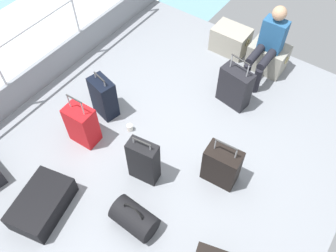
{
  "coord_description": "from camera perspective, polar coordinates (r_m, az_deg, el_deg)",
  "views": [
    {
      "loc": [
        1.49,
        -2.11,
        3.83
      ],
      "look_at": [
        -0.09,
        0.11,
        0.25
      ],
      "focal_mm": 37.39,
      "sensor_mm": 36.0,
      "label": 1
    }
  ],
  "objects": [
    {
      "name": "suitcase_6",
      "position": [
        4.19,
        8.73,
        -6.39
      ],
      "size": [
        0.43,
        0.28,
        0.72
      ],
      "color": "black",
      "rests_on": "ground_plane"
    },
    {
      "name": "cargo_crate_1",
      "position": [
        5.68,
        15.93,
        10.76
      ],
      "size": [
        0.59,
        0.4,
        0.42
      ],
      "color": "gray",
      "rests_on": "ground_plane"
    },
    {
      "name": "cargo_crate_0",
      "position": [
        5.88,
        10.16,
        13.68
      ],
      "size": [
        0.6,
        0.41,
        0.41
      ],
      "color": "#9E9989",
      "rests_on": "ground_plane"
    },
    {
      "name": "suitcase_5",
      "position": [
        4.97,
        10.85,
        6.27
      ],
      "size": [
        0.47,
        0.29,
        0.81
      ],
      "color": "black",
      "rests_on": "ground_plane"
    },
    {
      "name": "paper_cup",
      "position": [
        4.77,
        -6.24,
        -0.26
      ],
      "size": [
        0.08,
        0.08,
        0.1
      ],
      "primitive_type": "cylinder",
      "color": "white",
      "rests_on": "ground_plane"
    },
    {
      "name": "duffel_bag",
      "position": [
        3.99,
        -5.51,
        -14.73
      ],
      "size": [
        0.51,
        0.32,
        0.45
      ],
      "color": "black",
      "rests_on": "ground_plane"
    },
    {
      "name": "sea_wake",
      "position": [
        6.91,
        -25.48,
        9.85
      ],
      "size": [
        12.0,
        12.0,
        0.01
      ],
      "color": "#6B99A8",
      "rests_on": "ground_plane"
    },
    {
      "name": "ground_plane",
      "position": [
        4.65,
        0.08,
        -3.51
      ],
      "size": [
        4.4,
        5.2,
        0.06
      ],
      "primitive_type": "cube",
      "color": "gray"
    },
    {
      "name": "passenger_seated",
      "position": [
        5.3,
        15.99,
        12.79
      ],
      "size": [
        0.34,
        0.66,
        1.12
      ],
      "color": "#26598C",
      "rests_on": "ground_plane"
    },
    {
      "name": "suitcase_4",
      "position": [
        4.32,
        -19.84,
        -11.83
      ],
      "size": [
        0.62,
        0.82,
        0.27
      ],
      "color": "black",
      "rests_on": "ground_plane"
    },
    {
      "name": "suitcase_3",
      "position": [
        4.13,
        -4.0,
        -5.75
      ],
      "size": [
        0.38,
        0.23,
        0.74
      ],
      "color": "black",
      "rests_on": "ground_plane"
    },
    {
      "name": "suitcase_0",
      "position": [
        4.83,
        -10.44,
        4.63
      ],
      "size": [
        0.39,
        0.3,
        0.69
      ],
      "color": "black",
      "rests_on": "ground_plane"
    },
    {
      "name": "railing_port",
      "position": [
        5.21,
        -20.34,
        13.37
      ],
      "size": [
        0.04,
        4.2,
        1.02
      ],
      "color": "silver",
      "rests_on": "ground_plane"
    },
    {
      "name": "gunwale_port",
      "position": [
        5.56,
        -18.74,
        8.99
      ],
      "size": [
        0.06,
        5.2,
        0.45
      ],
      "primitive_type": "cube",
      "color": "gray",
      "rests_on": "ground_plane"
    },
    {
      "name": "suitcase_2",
      "position": [
        4.6,
        -13.82,
        0.19
      ],
      "size": [
        0.37,
        0.27,
        0.8
      ],
      "color": "red",
      "rests_on": "ground_plane"
    }
  ]
}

